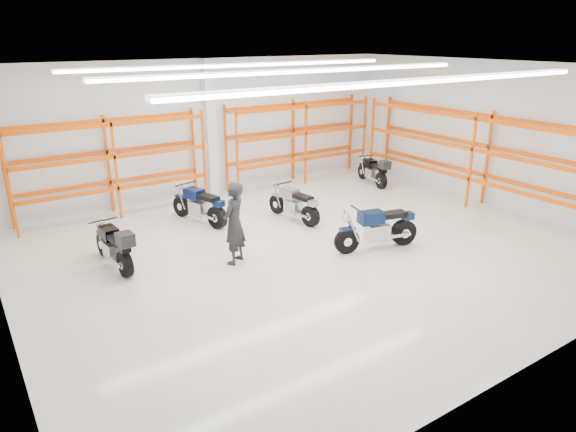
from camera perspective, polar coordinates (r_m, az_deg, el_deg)
ground at (r=13.27m, az=2.74°, el=-3.64°), size 14.00×14.00×0.00m
room_shell at (r=12.37m, az=2.92°, el=10.52°), size 14.02×12.02×4.51m
motorcycle_main at (r=13.29m, az=10.19°, el=-1.42°), size 2.30×0.93×1.14m
motorcycle_back_a at (r=12.64m, az=-18.65°, el=-3.30°), size 0.69×2.17×1.11m
motorcycle_back_b at (r=15.08m, az=-9.68°, el=1.08°), size 0.92×2.18×1.10m
motorcycle_back_c at (r=15.08m, az=0.81°, el=1.24°), size 0.70×2.10×1.03m
motorcycle_back_d at (r=19.01m, az=9.56°, el=4.91°), size 0.83×2.04×1.06m
standing_man at (r=12.18m, az=-6.01°, el=-0.81°), size 0.88×0.81×2.01m
structural_column at (r=17.47m, az=-8.67°, el=9.53°), size 0.32×0.32×4.50m
pallet_racking_back_left at (r=16.12m, az=-19.08°, el=6.17°), size 5.67×0.87×3.00m
pallet_racking_back_right at (r=18.95m, az=1.28°, el=9.09°), size 5.67×0.87×3.00m
pallet_racking_side at (r=17.23m, az=20.61°, el=6.89°), size 0.87×9.07×3.00m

